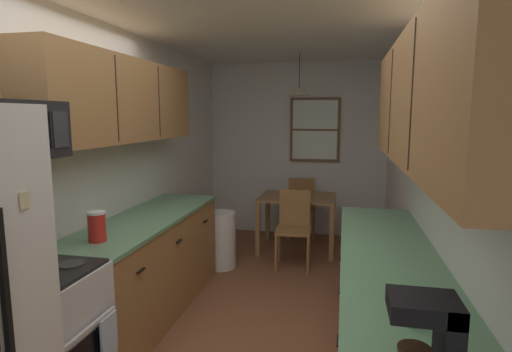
# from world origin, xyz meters

# --- Properties ---
(ground_plane) EXTENTS (12.00, 12.00, 0.00)m
(ground_plane) POSITION_xyz_m (0.00, 1.00, 0.00)
(ground_plane) COLOR brown
(wall_left) EXTENTS (0.10, 9.00, 2.55)m
(wall_left) POSITION_xyz_m (-1.35, 1.00, 1.27)
(wall_left) COLOR silver
(wall_left) RESTS_ON ground
(wall_right) EXTENTS (0.10, 9.00, 2.55)m
(wall_right) POSITION_xyz_m (1.35, 1.00, 1.27)
(wall_right) COLOR silver
(wall_right) RESTS_ON ground
(wall_back) EXTENTS (4.40, 0.10, 2.55)m
(wall_back) POSITION_xyz_m (0.00, 3.65, 1.27)
(wall_back) COLOR silver
(wall_back) RESTS_ON ground
(ceiling_slab) EXTENTS (4.40, 9.00, 0.08)m
(ceiling_slab) POSITION_xyz_m (0.00, 1.00, 2.59)
(ceiling_slab) COLOR white
(stove_range) EXTENTS (0.66, 0.59, 1.10)m
(stove_range) POSITION_xyz_m (-0.99, -0.61, 0.47)
(stove_range) COLOR silver
(stove_range) RESTS_ON ground
(microwave_over_range) EXTENTS (0.39, 0.62, 0.32)m
(microwave_over_range) POSITION_xyz_m (-1.11, -0.61, 1.70)
(microwave_over_range) COLOR black
(counter_left) EXTENTS (0.64, 2.11, 0.90)m
(counter_left) POSITION_xyz_m (-1.00, 0.74, 0.45)
(counter_left) COLOR olive
(counter_left) RESTS_ON ground
(upper_cabinets_left) EXTENTS (0.33, 2.19, 0.69)m
(upper_cabinets_left) POSITION_xyz_m (-1.14, 0.69, 1.90)
(upper_cabinets_left) COLOR olive
(counter_right) EXTENTS (0.64, 3.03, 0.90)m
(counter_right) POSITION_xyz_m (1.00, 0.00, 0.45)
(counter_right) COLOR olive
(counter_right) RESTS_ON ground
(upper_cabinets_right) EXTENTS (0.33, 2.71, 0.74)m
(upper_cabinets_right) POSITION_xyz_m (1.14, -0.05, 1.87)
(upper_cabinets_right) COLOR olive
(dining_table) EXTENTS (0.98, 0.74, 0.73)m
(dining_table) POSITION_xyz_m (0.11, 2.81, 0.61)
(dining_table) COLOR olive
(dining_table) RESTS_ON ground
(dining_chair_near) EXTENTS (0.42, 0.42, 0.90)m
(dining_chair_near) POSITION_xyz_m (0.14, 2.23, 0.50)
(dining_chair_near) COLOR olive
(dining_chair_near) RESTS_ON ground
(dining_chair_far) EXTENTS (0.45, 0.45, 0.90)m
(dining_chair_far) POSITION_xyz_m (0.10, 3.39, 0.50)
(dining_chair_far) COLOR olive
(dining_chair_far) RESTS_ON ground
(pendant_light) EXTENTS (0.30, 0.30, 0.52)m
(pendant_light) POSITION_xyz_m (0.11, 2.81, 2.08)
(pendant_light) COLOR black
(back_window) EXTENTS (0.72, 0.05, 0.93)m
(back_window) POSITION_xyz_m (0.27, 3.58, 1.57)
(back_window) COLOR brown
(trash_bin) EXTENTS (0.36, 0.36, 0.66)m
(trash_bin) POSITION_xyz_m (-0.70, 2.00, 0.33)
(trash_bin) COLOR white
(trash_bin) RESTS_ON ground
(storage_canister) EXTENTS (0.13, 0.13, 0.22)m
(storage_canister) POSITION_xyz_m (-1.00, 0.02, 1.01)
(storage_canister) COLOR red
(storage_canister) RESTS_ON counter_left
(dish_towel) EXTENTS (0.02, 0.16, 0.24)m
(dish_towel) POSITION_xyz_m (-0.64, -0.46, 0.50)
(dish_towel) COLOR silver
(coffee_maker) EXTENTS (0.22, 0.18, 0.31)m
(coffee_maker) POSITION_xyz_m (0.98, -1.18, 1.06)
(coffee_maker) COLOR black
(coffee_maker) RESTS_ON counter_right
(mug_by_coffeemaker) EXTENTS (0.11, 0.07, 0.10)m
(mug_by_coffeemaker) POSITION_xyz_m (0.99, -0.75, 0.95)
(mug_by_coffeemaker) COLOR #3F7F4C
(mug_by_coffeemaker) RESTS_ON counter_right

